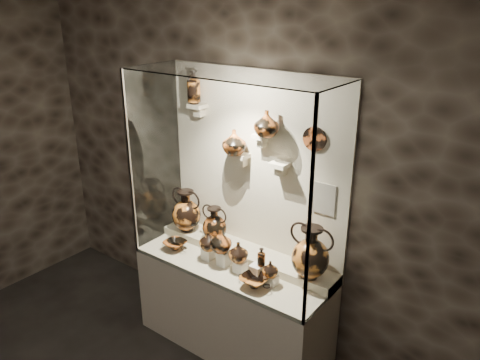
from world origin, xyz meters
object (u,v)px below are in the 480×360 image
object	(u,v)px
amphora_mid	(215,224)
lekythos_small	(262,256)
jug_b	(221,241)
jug_c	(239,252)
amphora_right	(310,252)
jug_a	(209,240)
lekythos_tall	(194,86)
kylix_left	(175,244)
kylix_right	(254,281)
amphora_left	(186,211)
ovoid_vase_b	(267,124)
jug_e	(270,269)
ovoid_vase_a	(234,142)

from	to	relation	value
amphora_mid	lekythos_small	size ratio (longest dim) A/B	1.86
jug_b	jug_c	bearing A→B (deg)	27.75
amphora_right	jug_a	xyz separation A→B (m)	(-0.85, -0.18, -0.10)
jug_a	lekythos_tall	size ratio (longest dim) A/B	0.56
amphora_right	kylix_left	bearing A→B (deg)	175.25
lekythos_tall	jug_c	bearing A→B (deg)	-18.09
lekythos_small	kylix_right	world-z (taller)	lekythos_small
amphora_mid	jug_b	distance (m)	0.31
amphora_right	lekythos_tall	distance (m)	1.65
lekythos_tall	amphora_mid	bearing A→B (deg)	-14.82
amphora_right	amphora_mid	bearing A→B (deg)	163.73
amphora_left	kylix_left	size ratio (longest dim) A/B	1.58
amphora_left	kylix_right	size ratio (longest dim) A/B	1.43
kylix_right	ovoid_vase_b	world-z (taller)	ovoid_vase_b
jug_a	amphora_left	bearing A→B (deg)	152.57
amphora_left	lekythos_small	size ratio (longest dim) A/B	2.30
lekythos_small	jug_c	bearing A→B (deg)	177.61
amphora_mid	lekythos_tall	world-z (taller)	lekythos_tall
jug_e	kylix_right	bearing A→B (deg)	-143.72
ovoid_vase_b	amphora_left	bearing A→B (deg)	-156.30
jug_a	kylix_right	xyz separation A→B (m)	(0.53, -0.10, -0.13)
lekythos_small	jug_a	bearing A→B (deg)	177.18
jug_c	kylix_left	distance (m)	0.67
amphora_left	jug_e	size ratio (longest dim) A/B	3.05
amphora_left	jug_b	world-z (taller)	amphora_left
jug_c	lekythos_tall	world-z (taller)	lekythos_tall
amphora_left	ovoid_vase_a	distance (m)	0.89
amphora_left	ovoid_vase_b	bearing A→B (deg)	-1.88
jug_a	jug_c	distance (m)	0.30
amphora_right	jug_e	bearing A→B (deg)	-156.98
kylix_left	amphora_mid	bearing A→B (deg)	44.78
amphora_right	jug_e	size ratio (longest dim) A/B	3.29
jug_b	kylix_left	distance (m)	0.52
kylix_left	lekythos_tall	world-z (taller)	lekythos_tall
amphora_right	ovoid_vase_a	size ratio (longest dim) A/B	2.08
amphora_mid	ovoid_vase_a	bearing A→B (deg)	23.38
jug_a	jug_b	size ratio (longest dim) A/B	0.89
jug_a	amphora_right	bearing A→B (deg)	8.89
jug_c	amphora_left	bearing A→B (deg)	151.75
jug_a	lekythos_small	distance (m)	0.51
kylix_left	lekythos_tall	distance (m)	1.38
jug_e	lekythos_small	size ratio (longest dim) A/B	0.75
jug_c	lekythos_tall	distance (m)	1.42
kylix_left	ovoid_vase_b	distance (m)	1.39
jug_e	kylix_right	size ratio (longest dim) A/B	0.47
jug_e	ovoid_vase_b	size ratio (longest dim) A/B	0.64
amphora_mid	ovoid_vase_b	distance (m)	1.08
amphora_mid	jug_b	bearing A→B (deg)	-35.35
kylix_right	ovoid_vase_a	size ratio (longest dim) A/B	1.34
jug_b	jug_e	bearing A→B (deg)	21.96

